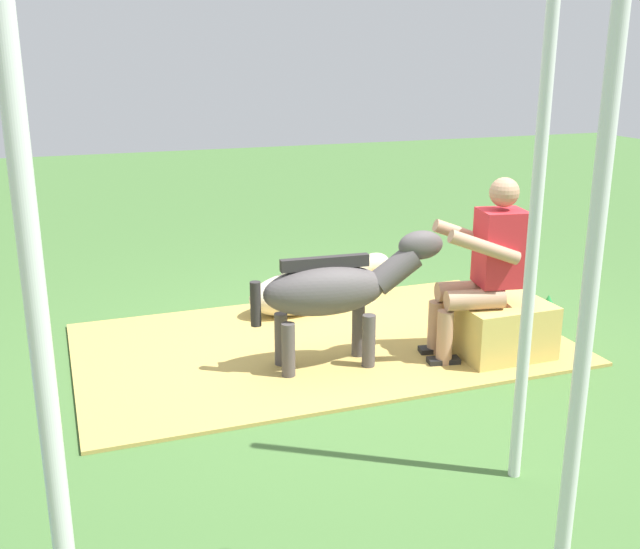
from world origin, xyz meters
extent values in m
plane|color=#426B33|center=(0.00, 0.00, 0.00)|extent=(24.00, 24.00, 0.00)
cube|color=tan|center=(0.16, -0.25, 0.01)|extent=(3.51, 2.08, 0.02)
cube|color=tan|center=(-0.96, 0.36, 0.20)|extent=(0.63, 0.52, 0.40)
cylinder|color=tan|center=(-0.70, 0.42, 0.47)|extent=(0.42, 0.21, 0.14)
cylinder|color=tan|center=(-0.50, 0.39, 0.20)|extent=(0.11, 0.11, 0.40)
cube|color=black|center=(-0.50, 0.39, 0.03)|extent=(0.23, 0.14, 0.06)
cylinder|color=tan|center=(-0.73, 0.23, 0.47)|extent=(0.42, 0.21, 0.14)
cylinder|color=tan|center=(-0.54, 0.19, 0.20)|extent=(0.11, 0.11, 0.40)
cube|color=black|center=(-0.54, 0.19, 0.03)|extent=(0.23, 0.14, 0.06)
cube|color=red|center=(-0.91, 0.36, 0.80)|extent=(0.35, 0.33, 0.52)
cylinder|color=tan|center=(-0.70, 0.49, 0.85)|extent=(0.51, 0.18, 0.26)
cylinder|color=tan|center=(-0.76, 0.17, 0.85)|extent=(0.51, 0.18, 0.26)
sphere|color=tan|center=(-0.91, 0.36, 1.18)|extent=(0.20, 0.20, 0.20)
ellipsoid|color=#4C4747|center=(0.28, 0.14, 0.56)|extent=(0.86, 0.37, 0.34)
cylinder|color=#4C4747|center=(0.00, 0.06, 0.19)|extent=(0.09, 0.09, 0.39)
cylinder|color=#4C4747|center=(0.01, 0.26, 0.19)|extent=(0.09, 0.09, 0.39)
cylinder|color=#4C4747|center=(0.55, 0.02, 0.19)|extent=(0.09, 0.09, 0.39)
cylinder|color=#4C4747|center=(0.57, 0.22, 0.19)|extent=(0.09, 0.09, 0.39)
cylinder|color=#4C4747|center=(-0.22, 0.17, 0.66)|extent=(0.38, 0.20, 0.33)
ellipsoid|color=#4C4747|center=(-0.40, 0.18, 0.82)|extent=(0.33, 0.18, 0.20)
cube|color=#2A2727|center=(0.28, 0.14, 0.75)|extent=(0.60, 0.10, 0.08)
cylinder|color=#2A2727|center=(0.75, 0.11, 0.51)|extent=(0.07, 0.07, 0.30)
ellipsoid|color=beige|center=(0.09, -0.97, 0.18)|extent=(0.94, 0.55, 0.36)
cube|color=beige|center=(-0.44, -1.07, 0.05)|extent=(0.32, 0.28, 0.10)
cylinder|color=beige|center=(-0.46, -1.07, 0.24)|extent=(0.31, 0.23, 0.30)
ellipsoid|color=beige|center=(-0.64, -1.10, 0.32)|extent=(0.32, 0.21, 0.20)
cube|color=#F2EDC5|center=(0.02, -0.99, 0.38)|extent=(0.45, 0.15, 0.08)
cylinder|color=#268C3F|center=(-1.64, -0.01, 0.10)|extent=(0.07, 0.07, 0.21)
cone|color=#268C3F|center=(-1.64, -0.01, 0.24)|extent=(0.06, 0.06, 0.06)
cylinder|color=silver|center=(-0.16, 1.74, 1.16)|extent=(0.06, 0.06, 2.32)
cylinder|color=silver|center=(1.99, 2.62, 1.16)|extent=(0.06, 0.06, 2.32)
cylinder|color=silver|center=(0.21, 2.59, 1.16)|extent=(0.06, 0.06, 2.32)
camera|label=1|loc=(1.93, 4.58, 2.08)|focal=42.08mm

